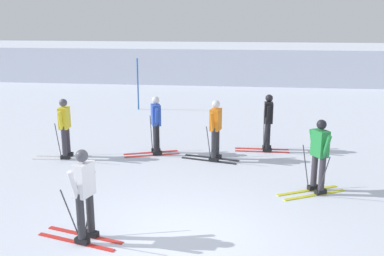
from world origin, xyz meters
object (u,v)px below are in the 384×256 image
object	(u,v)px
skier_yellow	(65,127)
skier_orange	(215,128)
skier_white	(84,193)
skier_blue	(156,124)
skier_black	(268,121)
trail_marker_pole	(138,84)
skier_green	(319,154)

from	to	relation	value
skier_yellow	skier_orange	xyz separation A→B (m)	(4.20, 0.32, -0.00)
skier_white	skier_blue	world-z (taller)	same
skier_yellow	skier_blue	distance (m)	2.55
skier_blue	skier_black	world-z (taller)	same
skier_yellow	trail_marker_pole	distance (m)	6.89
skier_white	skier_orange	size ratio (longest dim) A/B	1.00
skier_green	skier_white	size ratio (longest dim) A/B	1.00
skier_yellow	skier_orange	world-z (taller)	same
skier_yellow	skier_green	xyz separation A→B (m)	(6.67, -1.73, -0.00)
skier_orange	skier_blue	xyz separation A→B (m)	(-1.75, 0.37, -0.00)
skier_blue	trail_marker_pole	world-z (taller)	trail_marker_pole
skier_orange	trail_marker_pole	bearing A→B (deg)	119.95
skier_black	trail_marker_pole	xyz separation A→B (m)	(-5.25, 5.48, 0.18)
skier_orange	skier_black	bearing A→B (deg)	36.00
trail_marker_pole	skier_yellow	bearing A→B (deg)	-93.56
skier_white	skier_blue	distance (m)	5.22
skier_yellow	skier_green	size ratio (longest dim) A/B	1.00
skier_green	skier_white	xyz separation A→B (m)	(-4.44, -2.79, 0.00)
skier_green	skier_orange	bearing A→B (deg)	140.31
skier_yellow	skier_green	bearing A→B (deg)	-14.56
skier_white	skier_blue	bearing A→B (deg)	87.57
skier_blue	skier_black	distance (m)	3.30
skier_black	skier_orange	bearing A→B (deg)	-144.00
skier_yellow	skier_orange	size ratio (longest dim) A/B	1.00
skier_yellow	trail_marker_pole	size ratio (longest dim) A/B	0.78
skier_white	skier_orange	bearing A→B (deg)	67.91
skier_green	skier_blue	size ratio (longest dim) A/B	1.00
skier_orange	trail_marker_pole	distance (m)	7.56
skier_yellow	skier_blue	world-z (taller)	same
skier_orange	skier_black	xyz separation A→B (m)	(1.48, 1.07, 0.00)
skier_green	trail_marker_pole	size ratio (longest dim) A/B	0.78
skier_black	trail_marker_pole	bearing A→B (deg)	133.81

